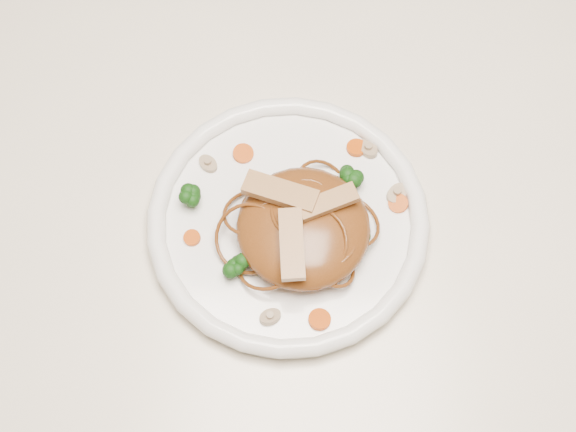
{
  "coord_description": "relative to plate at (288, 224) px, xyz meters",
  "views": [
    {
      "loc": [
        -0.03,
        -0.34,
        1.59
      ],
      "look_at": [
        -0.06,
        0.02,
        0.78
      ],
      "focal_mm": 53.63,
      "sensor_mm": 36.0,
      "label": 1
    }
  ],
  "objects": [
    {
      "name": "broccoli_3",
      "position": [
        0.07,
        -0.02,
        0.02
      ],
      "size": [
        0.03,
        0.03,
        0.03
      ],
      "primitive_type": null,
      "rotation": [
        0.0,
        0.0,
        -0.23
      ],
      "color": "#16460E",
      "rests_on": "plate"
    },
    {
      "name": "mushroom_2",
      "position": [
        -0.09,
        0.06,
        0.01
      ],
      "size": [
        0.03,
        0.03,
        0.01
      ],
      "primitive_type": "cylinder",
      "rotation": [
        0.0,
        0.0,
        -0.74
      ],
      "color": "tan",
      "rests_on": "plate"
    },
    {
      "name": "carrot_3",
      "position": [
        -0.05,
        0.08,
        0.01
      ],
      "size": [
        0.02,
        0.02,
        0.0
      ],
      "primitive_type": "cylinder",
      "rotation": [
        0.0,
        0.0,
        -0.02
      ],
      "color": "#D04807",
      "rests_on": "plate"
    },
    {
      "name": "mushroom_0",
      "position": [
        -0.01,
        -0.11,
        0.01
      ],
      "size": [
        0.03,
        0.03,
        0.01
      ],
      "primitive_type": "cylinder",
      "rotation": [
        0.0,
        0.0,
        0.5
      ],
      "color": "tan",
      "rests_on": "plate"
    },
    {
      "name": "mushroom_1",
      "position": [
        0.11,
        0.04,
        0.01
      ],
      "size": [
        0.04,
        0.04,
        0.01
      ],
      "primitive_type": "cylinder",
      "rotation": [
        0.0,
        0.0,
        0.89
      ],
      "color": "tan",
      "rests_on": "plate"
    },
    {
      "name": "table",
      "position": [
        0.06,
        -0.02,
        -0.11
      ],
      "size": [
        1.2,
        0.8,
        0.75
      ],
      "color": "beige",
      "rests_on": "ground"
    },
    {
      "name": "chicken_c",
      "position": [
        0.01,
        -0.05,
        0.06
      ],
      "size": [
        0.03,
        0.07,
        0.01
      ],
      "primitive_type": "cube",
      "rotation": [
        0.0,
        0.0,
        4.82
      ],
      "color": "tan",
      "rests_on": "noodle_mound"
    },
    {
      "name": "carrot_4",
      "position": [
        0.04,
        -0.1,
        0.01
      ],
      "size": [
        0.03,
        0.03,
        0.0
      ],
      "primitive_type": "cylinder",
      "rotation": [
        0.0,
        0.0,
        0.11
      ],
      "color": "#D04807",
      "rests_on": "plate"
    },
    {
      "name": "broccoli_1",
      "position": [
        -0.1,
        0.02,
        0.02
      ],
      "size": [
        0.03,
        0.03,
        0.03
      ],
      "primitive_type": null,
      "rotation": [
        0.0,
        0.0,
        0.01
      ],
      "color": "#16460E",
      "rests_on": "plate"
    },
    {
      "name": "chicken_b",
      "position": [
        -0.01,
        0.01,
        0.06
      ],
      "size": [
        0.08,
        0.04,
        0.01
      ],
      "primitive_type": "cube",
      "rotation": [
        0.0,
        0.0,
        2.85
      ],
      "color": "tan",
      "rests_on": "noodle_mound"
    },
    {
      "name": "chicken_a",
      "position": [
        0.04,
        0.0,
        0.06
      ],
      "size": [
        0.06,
        0.04,
        0.01
      ],
      "primitive_type": "cube",
      "rotation": [
        0.0,
        0.0,
        0.46
      ],
      "color": "tan",
      "rests_on": "noodle_mound"
    },
    {
      "name": "carrot_2",
      "position": [
        0.11,
        0.03,
        0.01
      ],
      "size": [
        0.02,
        0.02,
        0.0
      ],
      "primitive_type": "cylinder",
      "rotation": [
        0.0,
        0.0,
        -0.16
      ],
      "color": "#D04807",
      "rests_on": "plate"
    },
    {
      "name": "ground",
      "position": [
        0.06,
        -0.02,
        -0.76
      ],
      "size": [
        4.0,
        4.0,
        0.0
      ],
      "primitive_type": "plane",
      "color": "brown",
      "rests_on": "ground"
    },
    {
      "name": "noodle_mound",
      "position": [
        0.02,
        -0.02,
        0.03
      ],
      "size": [
        0.17,
        0.17,
        0.04
      ],
      "primitive_type": "ellipsoid",
      "rotation": [
        0.0,
        0.0,
        0.26
      ],
      "color": "brown",
      "rests_on": "plate"
    },
    {
      "name": "plate",
      "position": [
        0.0,
        0.0,
        0.0
      ],
      "size": [
        0.38,
        0.38,
        0.02
      ],
      "primitive_type": "cylinder",
      "rotation": [
        0.0,
        0.0,
        -0.36
      ],
      "color": "white",
      "rests_on": "table"
    },
    {
      "name": "carrot_0",
      "position": [
        0.07,
        0.09,
        0.01
      ],
      "size": [
        0.03,
        0.03,
        0.0
      ],
      "primitive_type": "cylinder",
      "rotation": [
        0.0,
        0.0,
        0.38
      ],
      "color": "#D04807",
      "rests_on": "plate"
    },
    {
      "name": "carrot_1",
      "position": [
        -0.1,
        -0.03,
        0.01
      ],
      "size": [
        0.02,
        0.02,
        0.0
      ],
      "primitive_type": "cylinder",
      "rotation": [
        0.0,
        0.0,
        -0.13
      ],
      "color": "#D04807",
      "rests_on": "plate"
    },
    {
      "name": "broccoli_2",
      "position": [
        -0.05,
        -0.06,
        0.02
      ],
      "size": [
        0.03,
        0.03,
        0.03
      ],
      "primitive_type": null,
      "rotation": [
        0.0,
        0.0,
        0.31
      ],
      "color": "#16460E",
      "rests_on": "plate"
    },
    {
      "name": "mushroom_3",
      "position": [
        0.08,
        0.09,
        0.01
      ],
      "size": [
        0.03,
        0.03,
        0.01
      ],
      "primitive_type": "cylinder",
      "rotation": [
        0.0,
        0.0,
        2.25
      ],
      "color": "tan",
      "rests_on": "plate"
    },
    {
      "name": "broccoli_0",
      "position": [
        0.06,
        0.05,
        0.02
      ],
      "size": [
        0.02,
        0.02,
        0.03
      ],
      "primitive_type": null,
      "rotation": [
        0.0,
        0.0,
        -0.07
      ],
      "color": "#16460E",
      "rests_on": "plate"
    }
  ]
}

